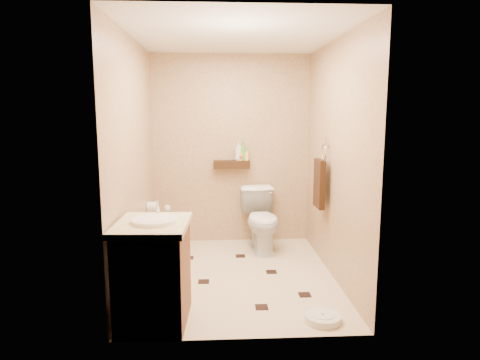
{
  "coord_description": "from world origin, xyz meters",
  "views": [
    {
      "loc": [
        -0.19,
        -4.22,
        1.69
      ],
      "look_at": [
        0.06,
        0.25,
        0.97
      ],
      "focal_mm": 32.0,
      "sensor_mm": 36.0,
      "label": 1
    }
  ],
  "objects": [
    {
      "name": "wall_back",
      "position": [
        0.0,
        1.25,
        1.2
      ],
      "size": [
        2.0,
        0.04,
        2.4
      ],
      "primitive_type": "cube",
      "color": "tan",
      "rests_on": "ground"
    },
    {
      "name": "wall_left",
      "position": [
        -1.0,
        0.0,
        1.2
      ],
      "size": [
        0.04,
        2.5,
        2.4
      ],
      "primitive_type": "cube",
      "color": "tan",
      "rests_on": "ground"
    },
    {
      "name": "toilet_brush",
      "position": [
        -0.82,
        1.07,
        0.19
      ],
      "size": [
        0.12,
        0.12,
        0.53
      ],
      "color": "#19655A",
      "rests_on": "ground"
    },
    {
      "name": "bottle_a",
      "position": [
        0.09,
        1.17,
        1.2
      ],
      "size": [
        0.14,
        0.14,
        0.25
      ],
      "primitive_type": "imported",
      "rotation": [
        0.0,
        0.0,
        0.66
      ],
      "color": "silver",
      "rests_on": "wall_shelf"
    },
    {
      "name": "wall_right",
      "position": [
        1.0,
        0.0,
        1.2
      ],
      "size": [
        0.04,
        2.5,
        2.4
      ],
      "primitive_type": "cube",
      "color": "tan",
      "rests_on": "ground"
    },
    {
      "name": "towel_ring",
      "position": [
        0.91,
        0.25,
        0.95
      ],
      "size": [
        0.12,
        0.3,
        0.76
      ],
      "color": "silver",
      "rests_on": "wall_right"
    },
    {
      "name": "ground",
      "position": [
        0.0,
        0.0,
        0.0
      ],
      "size": [
        2.5,
        2.5,
        0.0
      ],
      "primitive_type": "plane",
      "color": "beige",
      "rests_on": "ground"
    },
    {
      "name": "wall_front",
      "position": [
        0.0,
        -1.25,
        1.2
      ],
      "size": [
        2.0,
        0.04,
        2.4
      ],
      "primitive_type": "cube",
      "color": "tan",
      "rests_on": "ground"
    },
    {
      "name": "floor_accents",
      "position": [
        0.07,
        -0.02,
        0.0
      ],
      "size": [
        1.25,
        1.45,
        0.01
      ],
      "color": "black",
      "rests_on": "ground"
    },
    {
      "name": "bottle_b",
      "position": [
        0.11,
        1.17,
        1.15
      ],
      "size": [
        0.1,
        0.1,
        0.16
      ],
      "primitive_type": "imported",
      "rotation": [
        0.0,
        0.0,
        4.07
      ],
      "color": "yellow",
      "rests_on": "wall_shelf"
    },
    {
      "name": "bathroom_scale",
      "position": [
        0.66,
        -1.01,
        0.03
      ],
      "size": [
        0.32,
        0.32,
        0.06
      ],
      "rotation": [
        0.0,
        0.0,
        -0.07
      ],
      "color": "white",
      "rests_on": "ground"
    },
    {
      "name": "toilet",
      "position": [
        0.35,
        0.83,
        0.38
      ],
      "size": [
        0.5,
        0.78,
        0.75
      ],
      "primitive_type": "imported",
      "rotation": [
        0.0,
        0.0,
        0.11
      ],
      "color": "white",
      "rests_on": "ground"
    },
    {
      "name": "bottle_c",
      "position": [
        0.12,
        1.17,
        1.14
      ],
      "size": [
        0.14,
        0.14,
        0.13
      ],
      "primitive_type": "imported",
      "rotation": [
        0.0,
        0.0,
        3.56
      ],
      "color": "#B8152F",
      "rests_on": "wall_shelf"
    },
    {
      "name": "wall_shelf",
      "position": [
        0.0,
        1.17,
        1.02
      ],
      "size": [
        0.46,
        0.14,
        0.1
      ],
      "primitive_type": "cube",
      "color": "#311E0D",
      "rests_on": "wall_back"
    },
    {
      "name": "toilet_paper",
      "position": [
        -0.94,
        0.65,
        0.6
      ],
      "size": [
        0.12,
        0.11,
        0.12
      ],
      "color": "white",
      "rests_on": "wall_left"
    },
    {
      "name": "ceiling",
      "position": [
        0.0,
        0.0,
        2.4
      ],
      "size": [
        2.0,
        2.5,
        0.02
      ],
      "primitive_type": "cube",
      "color": "silver",
      "rests_on": "wall_back"
    },
    {
      "name": "vanity",
      "position": [
        -0.7,
        -0.94,
        0.43
      ],
      "size": [
        0.59,
        0.71,
        0.96
      ],
      "rotation": [
        0.0,
        0.0,
        -0.05
      ],
      "color": "brown",
      "rests_on": "ground"
    },
    {
      "name": "bottle_d",
      "position": [
        0.14,
        1.17,
        1.19
      ],
      "size": [
        0.09,
        0.09,
        0.24
      ],
      "primitive_type": "imported",
      "rotation": [
        0.0,
        0.0,
        3.14
      ],
      "color": "green",
      "rests_on": "wall_shelf"
    },
    {
      "name": "bottle_e",
      "position": [
        0.18,
        1.17,
        1.15
      ],
      "size": [
        0.09,
        0.09,
        0.16
      ],
      "primitive_type": "imported",
      "rotation": [
        0.0,
        0.0,
        2.78
      ],
      "color": "#FFB554",
      "rests_on": "wall_shelf"
    }
  ]
}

